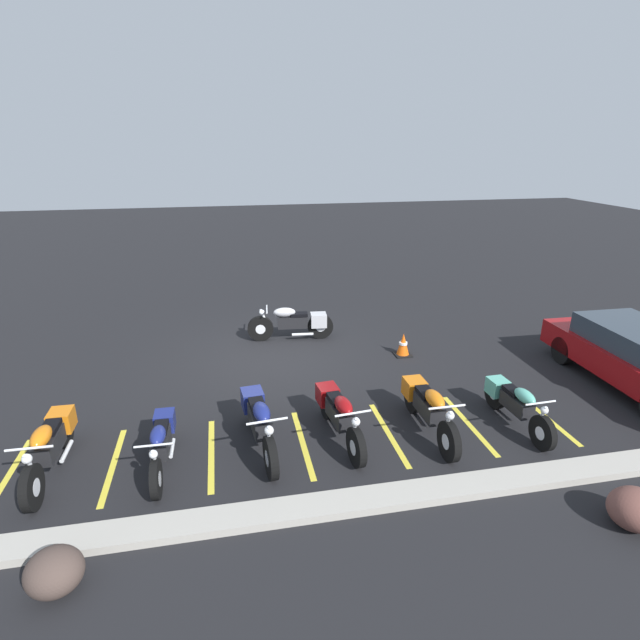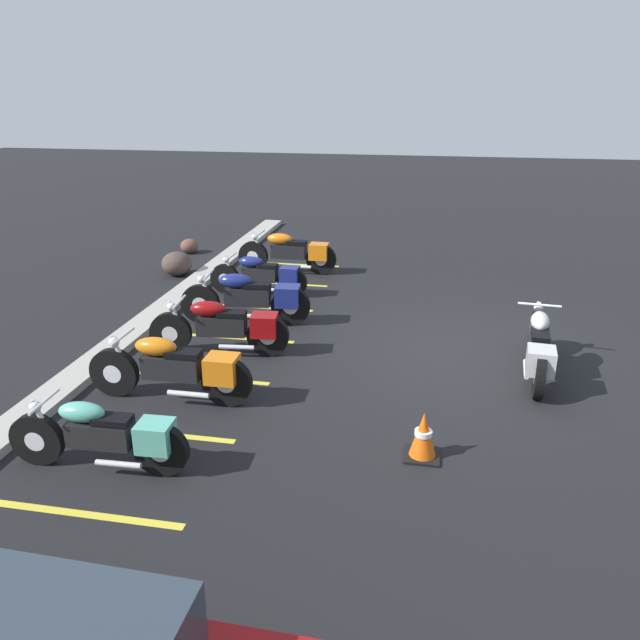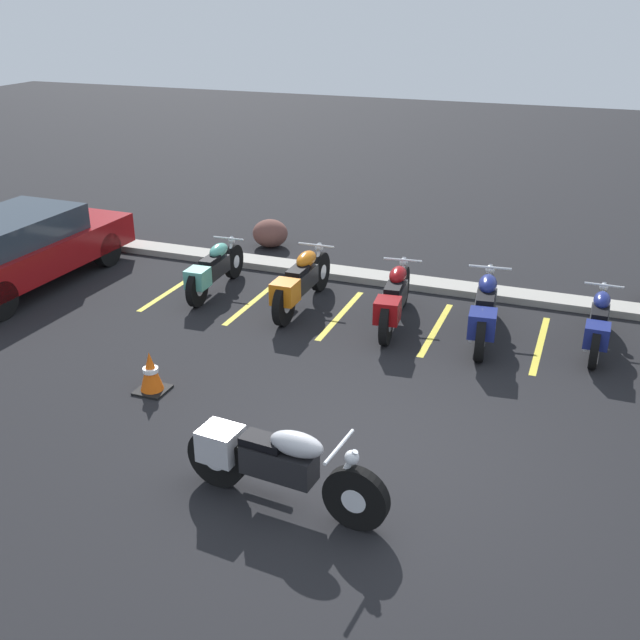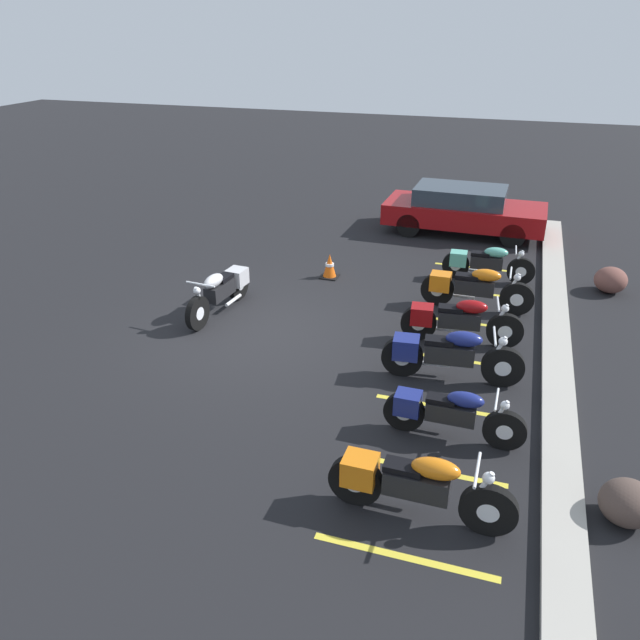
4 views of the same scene
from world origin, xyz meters
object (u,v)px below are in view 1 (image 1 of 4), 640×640
landscape_rock_2 (54,572)px  traffic_cone (403,345)px  parked_bike_4 (161,441)px  parked_bike_5 (50,443)px  parked_bike_0 (515,403)px  parked_bike_1 (427,406)px  landscape_rock_0 (636,509)px  parked_bike_2 (338,413)px  car_red (640,357)px  parked_bike_3 (259,420)px  motorcycle_silver_featured (295,322)px

landscape_rock_2 → traffic_cone: size_ratio=1.19×
parked_bike_4 → parked_bike_5: size_ratio=0.89×
parked_bike_0 → parked_bike_1: 1.66m
parked_bike_4 → landscape_rock_0: bearing=67.9°
parked_bike_4 → parked_bike_5: (1.70, -0.20, 0.05)m
parked_bike_0 → parked_bike_5: (7.94, -0.21, 0.04)m
parked_bike_2 → traffic_cone: size_ratio=3.92×
parked_bike_5 → parked_bike_1: bearing=89.9°
parked_bike_5 → landscape_rock_0: size_ratio=3.14×
landscape_rock_2 → parked_bike_1: bearing=-156.9°
parked_bike_0 → parked_bike_5: parked_bike_5 is taller
parked_bike_2 → traffic_cone: (-2.37, -3.13, -0.20)m
landscape_rock_2 → parked_bike_4: bearing=-113.8°
parked_bike_5 → car_red: bearing=93.9°
parked_bike_0 → landscape_rock_2: (7.25, 2.26, -0.16)m
parked_bike_3 → landscape_rock_2: size_ratio=3.44×
motorcycle_silver_featured → parked_bike_3: 4.85m
parked_bike_1 → traffic_cone: parked_bike_1 is taller
parked_bike_4 → landscape_rock_0: parked_bike_4 is taller
traffic_cone → parked_bike_3: bearing=39.8°
traffic_cone → landscape_rock_0: bearing=99.9°
motorcycle_silver_featured → car_red: 7.86m
parked_bike_3 → parked_bike_5: (3.29, 0.04, -0.01)m
parked_bike_5 → landscape_rock_0: bearing=70.9°
car_red → traffic_cone: size_ratio=7.68×
parked_bike_4 → landscape_rock_2: bearing=-22.9°
motorcycle_silver_featured → traffic_cone: motorcycle_silver_featured is taller
parked_bike_2 → traffic_cone: 3.94m
parked_bike_1 → landscape_rock_0: size_ratio=3.16×
parked_bike_2 → parked_bike_3: 1.38m
landscape_rock_0 → landscape_rock_2: bearing=-3.4°
parked_bike_1 → parked_bike_5: 6.28m
motorcycle_silver_featured → parked_bike_2: bearing=95.9°
parked_bike_1 → landscape_rock_0: (-1.82, 2.83, -0.19)m
parked_bike_2 → parked_bike_4: 2.98m
parked_bike_0 → parked_bike_3: parked_bike_3 is taller
parked_bike_0 → car_red: 3.51m
parked_bike_2 → landscape_rock_2: bearing=-63.7°
parked_bike_2 → parked_bike_5: (4.67, 0.04, 0.01)m
parked_bike_5 → car_red: size_ratio=0.52×
parked_bike_3 → landscape_rock_2: parked_bike_3 is taller
parked_bike_3 → parked_bike_5: 3.29m
parked_bike_3 → parked_bike_5: bearing=-95.1°
parked_bike_0 → traffic_cone: bearing=-167.3°
landscape_rock_0 → car_red: bearing=-132.3°
parked_bike_4 → landscape_rock_0: size_ratio=2.79×
parked_bike_0 → parked_bike_2: bearing=-96.5°
parked_bike_3 → parked_bike_4: parked_bike_3 is taller
motorcycle_silver_featured → parked_bike_5: (4.61, 4.71, 0.00)m
motorcycle_silver_featured → parked_bike_4: 5.71m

